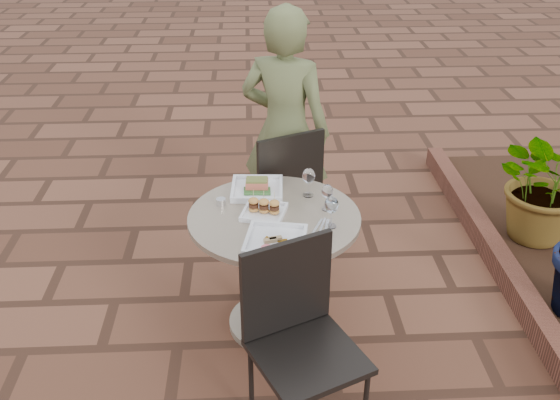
{
  "coord_description": "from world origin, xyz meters",
  "views": [
    {
      "loc": [
        0.02,
        -3.05,
        2.38
      ],
      "look_at": [
        0.16,
        -0.26,
        0.82
      ],
      "focal_mm": 40.0,
      "sensor_mm": 36.0,
      "label": 1
    }
  ],
  "objects_px": {
    "cafe_table": "(274,255)",
    "diner": "(285,132)",
    "chair_far": "(283,185)",
    "plate_sliders": "(264,209)",
    "plate_salmon": "(257,188)",
    "plate_tuna": "(275,240)",
    "chair_near": "(298,326)"
  },
  "relations": [
    {
      "from": "chair_near",
      "to": "plate_sliders",
      "type": "bearing_deg",
      "value": 75.92
    },
    {
      "from": "chair_near",
      "to": "plate_tuna",
      "type": "height_order",
      "value": "chair_near"
    },
    {
      "from": "chair_far",
      "to": "plate_salmon",
      "type": "xyz_separation_m",
      "value": [
        -0.17,
        -0.41,
        0.2
      ]
    },
    {
      "from": "chair_far",
      "to": "chair_near",
      "type": "relative_size",
      "value": 1.0
    },
    {
      "from": "diner",
      "to": "plate_sliders",
      "type": "relative_size",
      "value": 6.14
    },
    {
      "from": "cafe_table",
      "to": "diner",
      "type": "distance_m",
      "value": 0.98
    },
    {
      "from": "chair_near",
      "to": "plate_sliders",
      "type": "distance_m",
      "value": 0.72
    },
    {
      "from": "diner",
      "to": "plate_tuna",
      "type": "bearing_deg",
      "value": 106.78
    },
    {
      "from": "diner",
      "to": "plate_salmon",
      "type": "bearing_deg",
      "value": 95.9
    },
    {
      "from": "cafe_table",
      "to": "chair_near",
      "type": "xyz_separation_m",
      "value": [
        0.07,
        -0.66,
        0.07
      ]
    },
    {
      "from": "diner",
      "to": "plate_tuna",
      "type": "distance_m",
      "value": 1.19
    },
    {
      "from": "chair_far",
      "to": "plate_tuna",
      "type": "relative_size",
      "value": 2.78
    },
    {
      "from": "diner",
      "to": "plate_salmon",
      "type": "height_order",
      "value": "diner"
    },
    {
      "from": "plate_salmon",
      "to": "diner",
      "type": "bearing_deg",
      "value": 73.58
    },
    {
      "from": "cafe_table",
      "to": "diner",
      "type": "height_order",
      "value": "diner"
    },
    {
      "from": "chair_near",
      "to": "plate_tuna",
      "type": "bearing_deg",
      "value": 76.71
    },
    {
      "from": "cafe_table",
      "to": "plate_sliders",
      "type": "height_order",
      "value": "plate_sliders"
    },
    {
      "from": "plate_sliders",
      "to": "plate_tuna",
      "type": "xyz_separation_m",
      "value": [
        0.05,
        -0.28,
        -0.01
      ]
    },
    {
      "from": "plate_salmon",
      "to": "plate_tuna",
      "type": "height_order",
      "value": "plate_salmon"
    },
    {
      "from": "chair_near",
      "to": "cafe_table",
      "type": "bearing_deg",
      "value": 71.71
    },
    {
      "from": "cafe_table",
      "to": "chair_near",
      "type": "distance_m",
      "value": 0.67
    },
    {
      "from": "cafe_table",
      "to": "plate_salmon",
      "type": "height_order",
      "value": "plate_salmon"
    },
    {
      "from": "diner",
      "to": "plate_sliders",
      "type": "xyz_separation_m",
      "value": [
        -0.16,
        -0.91,
        -0.05
      ]
    },
    {
      "from": "plate_tuna",
      "to": "plate_sliders",
      "type": "bearing_deg",
      "value": 99.53
    },
    {
      "from": "chair_far",
      "to": "plate_sliders",
      "type": "height_order",
      "value": "chair_far"
    },
    {
      "from": "diner",
      "to": "plate_salmon",
      "type": "distance_m",
      "value": 0.69
    },
    {
      "from": "plate_salmon",
      "to": "plate_sliders",
      "type": "bearing_deg",
      "value": -82.83
    },
    {
      "from": "chair_near",
      "to": "plate_sliders",
      "type": "xyz_separation_m",
      "value": [
        -0.13,
        0.68,
        0.21
      ]
    },
    {
      "from": "chair_near",
      "to": "plate_salmon",
      "type": "bearing_deg",
      "value": 74.98
    },
    {
      "from": "plate_salmon",
      "to": "chair_far",
      "type": "bearing_deg",
      "value": 68.01
    },
    {
      "from": "chair_far",
      "to": "chair_near",
      "type": "xyz_separation_m",
      "value": [
        -0.01,
        -1.34,
        0.0
      ]
    },
    {
      "from": "chair_far",
      "to": "plate_sliders",
      "type": "xyz_separation_m",
      "value": [
        -0.13,
        -0.66,
        0.21
      ]
    }
  ]
}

